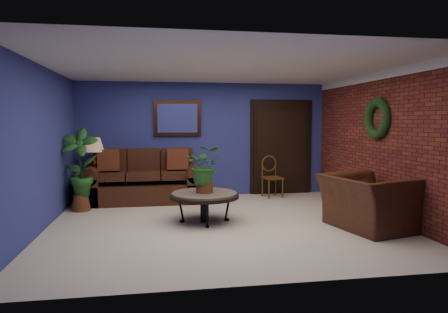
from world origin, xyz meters
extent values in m
plane|color=beige|center=(0.00, 0.00, 0.00)|extent=(5.50, 5.50, 0.00)
cube|color=navy|center=(0.00, 2.50, 1.25)|extent=(5.50, 0.04, 2.50)
cube|color=navy|center=(-2.75, 0.00, 1.25)|extent=(0.04, 5.00, 2.50)
cube|color=maroon|center=(2.75, 0.00, 1.25)|extent=(0.04, 5.00, 2.50)
cube|color=silver|center=(0.00, 0.00, 2.50)|extent=(5.50, 5.00, 0.02)
cube|color=white|center=(2.72, 0.00, 2.43)|extent=(0.03, 5.00, 0.14)
cube|color=#3C2010|center=(-0.60, 2.46, 1.72)|extent=(1.02, 0.06, 0.77)
cube|color=black|center=(1.75, 2.47, 1.05)|extent=(1.44, 0.06, 2.18)
torus|color=black|center=(2.69, 0.05, 1.70)|extent=(0.16, 0.72, 0.72)
cube|color=#452413|center=(-1.32, 2.00, 0.20)|extent=(2.40, 1.03, 0.39)
cube|color=#452413|center=(-1.32, 2.38, 0.56)|extent=(2.05, 0.28, 0.98)
cube|color=#452413|center=(-2.00, 1.93, 0.56)|extent=(0.66, 0.71, 0.15)
cube|color=#452413|center=(-1.32, 1.93, 0.56)|extent=(0.66, 0.71, 0.15)
cube|color=#452413|center=(-0.64, 1.93, 0.56)|extent=(0.66, 0.71, 0.15)
cube|color=#452413|center=(-2.34, 2.00, 0.27)|extent=(0.35, 1.03, 0.54)
cube|color=#452413|center=(-0.30, 2.00, 0.27)|extent=(0.35, 1.03, 0.54)
cube|color=#5B2B16|center=(-2.02, 1.98, 0.86)|extent=(0.44, 0.13, 0.44)
cube|color=#5B2B16|center=(-0.62, 1.98, 0.86)|extent=(0.44, 0.13, 0.44)
cylinder|color=#57524C|center=(-0.28, 0.15, 0.46)|extent=(1.07, 1.07, 0.05)
cylinder|color=black|center=(-0.28, 0.15, 0.43)|extent=(1.13, 1.13, 0.05)
cylinder|color=black|center=(-0.28, 0.15, 0.22)|extent=(0.14, 0.14, 0.44)
cube|color=#57524C|center=(-2.30, 2.05, 0.60)|extent=(0.65, 0.65, 0.05)
cube|color=black|center=(-2.30, 2.05, 0.56)|extent=(0.69, 0.69, 0.04)
cube|color=black|center=(-2.30, 2.05, 0.12)|extent=(0.59, 0.59, 0.03)
cylinder|color=black|center=(-2.57, 1.78, 0.30)|extent=(0.03, 0.03, 0.60)
cylinder|color=black|center=(-2.03, 1.78, 0.30)|extent=(0.03, 0.03, 0.60)
cylinder|color=black|center=(-2.57, 2.32, 0.30)|extent=(0.03, 0.03, 0.60)
cylinder|color=black|center=(-2.03, 2.32, 0.30)|extent=(0.03, 0.03, 0.60)
cylinder|color=#3C2010|center=(-2.30, 2.05, 0.65)|extent=(0.24, 0.24, 0.05)
sphere|color=#3C2010|center=(-2.30, 2.05, 0.78)|extent=(0.22, 0.22, 0.22)
cylinder|color=#3C2010|center=(-2.30, 2.05, 0.96)|extent=(0.02, 0.02, 0.28)
cone|color=#9A785B|center=(-2.30, 2.05, 1.16)|extent=(0.40, 0.40, 0.28)
cube|color=brown|center=(1.43, 2.05, 0.42)|extent=(0.45, 0.45, 0.04)
torus|color=brown|center=(1.40, 2.22, 0.72)|extent=(0.36, 0.10, 0.36)
cylinder|color=brown|center=(1.30, 1.86, 0.20)|extent=(0.03, 0.03, 0.40)
cylinder|color=brown|center=(1.62, 1.92, 0.20)|extent=(0.03, 0.03, 0.40)
cylinder|color=brown|center=(1.24, 2.18, 0.20)|extent=(0.03, 0.03, 0.40)
cylinder|color=brown|center=(1.56, 2.24, 0.20)|extent=(0.03, 0.03, 0.40)
imported|color=#452413|center=(2.15, -0.69, 0.41)|extent=(1.37, 1.49, 0.82)
cylinder|color=brown|center=(-0.28, 0.15, 0.58)|extent=(0.28, 0.28, 0.18)
imported|color=#174916|center=(-0.28, 0.15, 0.94)|extent=(0.66, 0.60, 0.64)
cylinder|color=brown|center=(2.35, 0.33, 0.10)|extent=(0.26, 0.26, 0.20)
imported|color=#174916|center=(2.35, 0.33, 0.47)|extent=(0.38, 0.33, 0.63)
cylinder|color=maroon|center=(-2.45, 1.34, 0.15)|extent=(0.34, 0.34, 0.30)
imported|color=#174916|center=(-2.45, 1.34, 0.90)|extent=(0.74, 0.55, 1.29)
camera|label=1|loc=(-1.02, -6.28, 1.65)|focal=32.00mm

